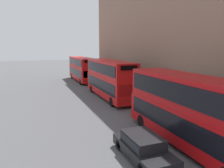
# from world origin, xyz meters

# --- Properties ---
(bus_leading) EXTENTS (2.59, 11.08, 4.42)m
(bus_leading) POSITION_xyz_m (1.60, 6.71, 2.44)
(bus_leading) COLOR #B20C0F
(bus_leading) RESTS_ON ground
(bus_second_in_queue) EXTENTS (2.59, 10.80, 4.53)m
(bus_second_in_queue) POSITION_xyz_m (1.60, 20.79, 2.49)
(bus_second_in_queue) COLOR red
(bus_second_in_queue) RESTS_ON ground
(bus_third_in_queue) EXTENTS (2.59, 10.84, 4.23)m
(bus_third_in_queue) POSITION_xyz_m (1.60, 34.94, 2.34)
(bus_third_in_queue) COLOR red
(bus_third_in_queue) RESTS_ON ground
(car_dark_sedan) EXTENTS (1.88, 4.44, 1.37)m
(car_dark_sedan) POSITION_xyz_m (-1.80, 6.45, 0.73)
(car_dark_sedan) COLOR black
(car_dark_sedan) RESTS_ON ground
(pedestrian) EXTENTS (0.36, 0.36, 1.64)m
(pedestrian) POSITION_xyz_m (4.09, 37.69, 0.76)
(pedestrian) COLOR #26262D
(pedestrian) RESTS_ON ground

